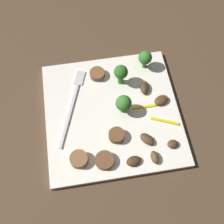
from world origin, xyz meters
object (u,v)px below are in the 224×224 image
(broccoli_floret_1, at_px, (123,103))
(sausage_slice_0, at_px, (79,159))
(mushroom_5, at_px, (134,161))
(pepper_strip_0, at_px, (165,121))
(broccoli_floret_0, at_px, (145,58))
(sausage_slice_2, at_px, (119,135))
(mushroom_3, at_px, (161,100))
(mushroom_2, at_px, (155,157))
(broccoli_floret_2, at_px, (121,73))
(sausage_slice_3, at_px, (97,74))
(mushroom_0, at_px, (173,144))
(mushroom_4, at_px, (145,87))
(pepper_strip_1, at_px, (144,107))
(fork, at_px, (73,101))
(mushroom_1, at_px, (147,139))
(plate, at_px, (112,113))
(sausage_slice_1, at_px, (105,160))

(broccoli_floret_1, relative_size, sausage_slice_0, 1.37)
(mushroom_5, relative_size, pepper_strip_0, 0.50)
(mushroom_5, distance_m, pepper_strip_0, 0.10)
(broccoli_floret_0, bearing_deg, sausage_slice_2, 151.89)
(broccoli_floret_1, distance_m, mushroom_3, 0.08)
(sausage_slice_2, distance_m, mushroom_2, 0.08)
(broccoli_floret_2, relative_size, mushroom_2, 2.02)
(sausage_slice_3, bearing_deg, broccoli_floret_2, -116.93)
(sausage_slice_2, bearing_deg, sausage_slice_0, 113.76)
(mushroom_0, xyz_separation_m, mushroom_4, (0.13, 0.03, 0.00))
(mushroom_4, bearing_deg, mushroom_2, 175.07)
(pepper_strip_0, relative_size, pepper_strip_1, 1.11)
(sausage_slice_2, xyz_separation_m, mushroom_5, (-0.05, -0.02, -0.00))
(sausage_slice_3, height_order, mushroom_4, same)
(fork, bearing_deg, mushroom_4, -67.92)
(broccoli_floret_0, bearing_deg, mushroom_2, 173.41)
(mushroom_1, bearing_deg, mushroom_4, -9.60)
(mushroom_2, bearing_deg, broccoli_floret_2, 10.68)
(plate, height_order, sausage_slice_1, sausage_slice_1)
(broccoli_floret_2, relative_size, sausage_slice_2, 1.66)
(fork, bearing_deg, mushroom_2, -116.72)
(broccoli_floret_1, relative_size, broccoli_floret_2, 0.90)
(mushroom_3, relative_size, pepper_strip_0, 0.55)
(sausage_slice_1, bearing_deg, sausage_slice_2, -37.58)
(sausage_slice_2, xyz_separation_m, mushroom_3, (0.06, -0.10, -0.00))
(plate, bearing_deg, sausage_slice_3, 10.57)
(sausage_slice_1, height_order, sausage_slice_3, same)
(sausage_slice_1, height_order, mushroom_3, sausage_slice_1)
(sausage_slice_2, bearing_deg, mushroom_0, -108.80)
(mushroom_4, distance_m, pepper_strip_1, 0.04)
(broccoli_floret_2, xyz_separation_m, mushroom_1, (-0.14, -0.03, -0.03))
(plate, relative_size, sausage_slice_0, 7.91)
(sausage_slice_1, bearing_deg, mushroom_3, -51.21)
(mushroom_0, bearing_deg, mushroom_3, -0.65)
(sausage_slice_3, bearing_deg, mushroom_0, -146.39)
(sausage_slice_2, distance_m, sausage_slice_3, 0.15)
(mushroom_4, distance_m, mushroom_5, 0.16)
(broccoli_floret_0, distance_m, mushroom_0, 0.19)
(broccoli_floret_0, distance_m, sausage_slice_1, 0.23)
(mushroom_3, bearing_deg, sausage_slice_3, 55.17)
(sausage_slice_2, distance_m, pepper_strip_1, 0.08)
(sausage_slice_0, bearing_deg, mushroom_3, -61.39)
(sausage_slice_3, height_order, mushroom_2, same)
(pepper_strip_1, bearing_deg, fork, 75.59)
(sausage_slice_1, distance_m, mushroom_5, 0.05)
(broccoli_floret_0, relative_size, mushroom_5, 1.66)
(broccoli_floret_2, xyz_separation_m, mushroom_2, (-0.18, -0.03, -0.03))
(pepper_strip_0, bearing_deg, mushroom_4, 16.59)
(mushroom_2, relative_size, pepper_strip_0, 0.46)
(mushroom_5, bearing_deg, plate, 11.82)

